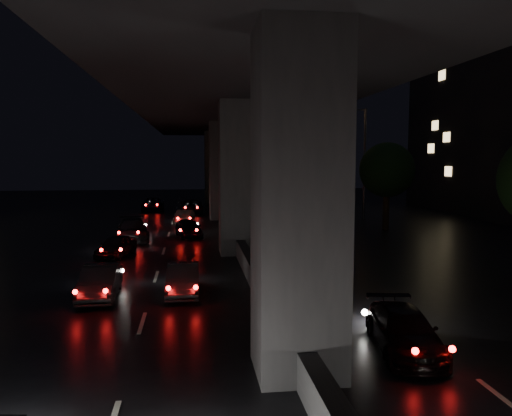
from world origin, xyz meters
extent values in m
plane|color=black|center=(0.00, 0.00, 0.00)|extent=(120.00, 120.00, 0.00)
cube|color=#363639|center=(0.00, -10.00, 4.00)|extent=(2.00, 2.00, 8.00)
cube|color=#363639|center=(0.00, 5.00, 4.00)|extent=(2.00, 2.00, 8.00)
cube|color=#363639|center=(0.00, 20.00, 4.00)|extent=(2.00, 2.00, 8.00)
cube|color=#363639|center=(0.00, 35.00, 4.00)|extent=(2.00, 2.00, 8.00)
cube|color=black|center=(0.00, 5.00, 8.75)|extent=(12.00, 80.00, 1.50)
cube|color=#363639|center=(-5.80, 5.00, 10.00)|extent=(0.40, 80.00, 1.00)
cube|color=#363639|center=(5.80, 5.00, 10.00)|extent=(0.40, 80.00, 1.00)
cube|color=#363639|center=(0.00, 5.00, 0.42)|extent=(0.45, 70.00, 0.85)
cylinder|color=black|center=(11.00, 12.00, 1.40)|extent=(0.44, 0.44, 2.80)
sphere|color=black|center=(11.00, 12.00, 4.22)|extent=(3.80, 3.80, 3.80)
cylinder|color=black|center=(11.00, 28.00, 1.40)|extent=(0.44, 0.44, 2.80)
sphere|color=black|center=(11.00, 28.00, 4.22)|extent=(3.80, 3.80, 3.80)
cylinder|color=#2D2D33|center=(11.50, 18.00, 4.50)|extent=(0.18, 0.18, 9.00)
cube|color=#2D2D33|center=(10.40, 18.00, 8.90)|extent=(2.40, 0.10, 0.10)
sphere|color=orange|center=(9.30, 18.00, 8.70)|extent=(0.44, 0.44, 0.44)
imported|color=black|center=(3.04, -9.11, 0.54)|extent=(2.05, 3.90, 1.08)
imported|color=black|center=(-5.78, -2.94, 0.58)|extent=(1.32, 3.55, 1.16)
imported|color=black|center=(-2.81, -2.82, 0.55)|extent=(1.21, 3.36, 1.10)
imported|color=black|center=(-6.33, 4.75, 0.55)|extent=(2.06, 3.43, 1.09)
imported|color=black|center=(-6.09, 9.85, 0.65)|extent=(2.45, 4.70, 1.30)
imported|color=black|center=(-2.67, 10.68, 0.59)|extent=(2.00, 3.65, 1.18)
imported|color=#5B564F|center=(-3.06, 17.14, 0.53)|extent=(1.64, 3.38, 1.07)
imported|color=black|center=(-2.52, 24.40, 0.62)|extent=(2.15, 4.52, 1.24)
imported|color=black|center=(-6.17, 27.16, 0.63)|extent=(2.30, 4.62, 1.26)
camera|label=1|loc=(-2.43, -21.19, 5.04)|focal=35.00mm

